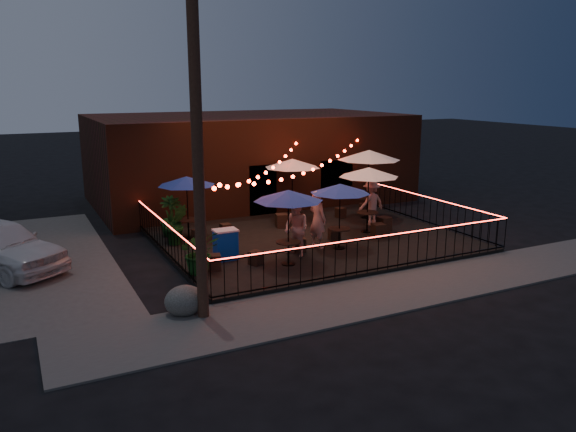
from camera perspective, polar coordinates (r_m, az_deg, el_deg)
name	(u,v)px	position (r m, az deg, el deg)	size (l,w,h in m)	color
ground	(341,257)	(17.98, 5.36, -4.21)	(110.00, 110.00, 0.00)	black
patio	(310,240)	(19.61, 2.28, -2.44)	(10.00, 8.00, 0.15)	black
sidewalk	(405,289)	(15.47, 11.77, -7.28)	(18.00, 2.50, 0.05)	#494643
brick_building	(248,157)	(26.74, -4.10, 5.96)	(14.00, 8.00, 4.00)	#3C1D10
utility_pole	(197,148)	(12.57, -9.18, 6.79)	(0.26, 0.26, 8.00)	#341E15
fence_front	(378,254)	(16.20, 9.14, -3.83)	(10.00, 0.04, 1.04)	black
fence_left	(168,241)	(17.67, -12.07, -2.52)	(0.04, 8.00, 1.04)	black
fence_right	(424,210)	(22.25, 13.65, 0.64)	(0.04, 8.00, 1.04)	black
festoon_lights	(288,174)	(18.37, 0.03, 4.30)	(10.02, 8.72, 1.32)	#FF1D0A
cafe_table_0	(288,197)	(16.23, 0.04, 1.99)	(2.60, 2.60, 2.25)	black
cafe_table_1	(186,182)	(19.43, -10.28, 3.43)	(2.05, 2.05, 2.17)	black
cafe_table_2	(340,189)	(17.97, 5.32, 2.70)	(2.09, 2.09, 2.14)	black
cafe_table_3	(292,164)	(21.90, 0.44, 5.29)	(2.39, 2.39, 2.40)	black
cafe_table_4	(369,173)	(20.14, 8.21, 4.34)	(2.80, 2.80, 2.36)	black
cafe_table_5	(369,156)	(22.34, 8.23, 6.06)	(3.05, 3.05, 2.72)	black
bistro_chair_0	(214,262)	(16.36, -7.53, -4.67)	(0.38, 0.38, 0.45)	black
bistro_chair_1	(256,258)	(16.72, -3.31, -4.26)	(0.34, 0.34, 0.41)	black
bistro_chair_2	(199,236)	(19.26, -9.05, -1.99)	(0.37, 0.37, 0.44)	black
bistro_chair_3	(226,229)	(20.06, -6.36, -1.35)	(0.34, 0.34, 0.40)	black
bistro_chair_4	(299,245)	(17.96, 1.15, -2.93)	(0.38, 0.38, 0.44)	black
bistro_chair_5	(334,234)	(19.29, 4.74, -1.86)	(0.36, 0.36, 0.43)	black
bistro_chair_6	(282,221)	(20.98, -0.65, -0.47)	(0.42, 0.42, 0.50)	black
bistro_chair_7	(318,216)	(21.84, 3.07, -0.02)	(0.37, 0.37, 0.44)	black
bistro_chair_8	(378,231)	(19.83, 9.17, -1.47)	(0.41, 0.41, 0.49)	black
bistro_chair_9	(384,224)	(20.78, 9.73, -0.79)	(0.42, 0.42, 0.50)	black
bistro_chair_10	(341,213)	(22.59, 5.36, 0.34)	(0.34, 0.34, 0.40)	black
bistro_chair_11	(364,209)	(23.43, 7.71, 0.76)	(0.35, 0.35, 0.41)	black
patron_a	(318,219)	(18.25, 3.02, -0.33)	(0.69, 0.45, 1.89)	tan
patron_b	(296,228)	(17.32, 0.85, -1.27)	(0.86, 0.67, 1.77)	tan
patron_c	(371,203)	(21.43, 8.45, 1.33)	(1.10, 0.63, 1.71)	beige
potted_shrub_a	(199,252)	(16.02, -9.00, -3.62)	(1.12, 0.97, 1.24)	#173B0B
potted_shrub_b	(177,224)	(19.03, -11.25, -0.83)	(0.75, 0.60, 1.36)	#18380E
potted_shrub_c	(171,216)	(20.15, -11.80, -0.02)	(0.78, 0.78, 1.40)	#193E12
cooler	(226,244)	(17.19, -6.36, -2.86)	(0.73, 0.53, 0.95)	#093BB2
boulder	(184,301)	(13.70, -10.48, -8.46)	(0.93, 0.79, 0.72)	#41413C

